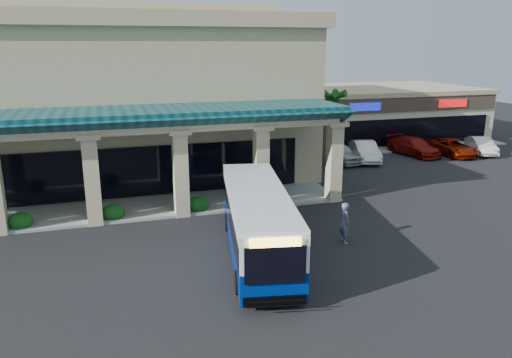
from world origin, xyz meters
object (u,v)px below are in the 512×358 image
object	(u,v)px
car_white	(365,151)
car_red	(414,146)
transit_bus	(257,223)
car_extra	(481,146)
car_silver	(338,153)
pedestrian	(345,223)
car_gray	(453,147)

from	to	relation	value
car_white	car_red	xyz separation A→B (m)	(5.02, 0.71, -0.05)
transit_bus	car_white	world-z (taller)	transit_bus
car_red	car_extra	xyz separation A→B (m)	(5.75, -1.29, -0.03)
car_white	car_red	size ratio (longest dim) A/B	0.94
car_silver	car_red	world-z (taller)	car_silver
pedestrian	car_red	bearing A→B (deg)	-34.59
pedestrian	car_silver	xyz separation A→B (m)	(7.10, 14.99, -0.20)
car_white	car_silver	bearing A→B (deg)	-167.90
pedestrian	car_red	xyz separation A→B (m)	(14.38, 15.57, -0.24)
car_red	car_gray	size ratio (longest dim) A/B	1.04
car_silver	transit_bus	bearing A→B (deg)	-137.13
car_white	car_gray	size ratio (longest dim) A/B	0.98
car_white	car_extra	size ratio (longest dim) A/B	1.11
car_silver	car_white	size ratio (longest dim) A/B	0.96
pedestrian	car_red	size ratio (longest dim) A/B	0.38
car_gray	car_extra	size ratio (longest dim) A/B	1.14
car_white	car_extra	world-z (taller)	car_white
car_gray	car_extra	xyz separation A→B (m)	(2.65, -0.21, 0.03)
car_silver	car_red	xyz separation A→B (m)	(7.28, 0.58, -0.04)
car_silver	car_gray	world-z (taller)	car_silver
transit_bus	pedestrian	xyz separation A→B (m)	(4.34, 0.15, -0.51)
transit_bus	car_gray	bearing A→B (deg)	44.62
pedestrian	car_white	bearing A→B (deg)	-24.07
transit_bus	car_silver	world-z (taller)	transit_bus
car_extra	car_white	bearing A→B (deg)	-162.19
car_silver	car_gray	bearing A→B (deg)	-12.83
car_silver	car_gray	size ratio (longest dim) A/B	0.93
transit_bus	car_red	world-z (taller)	transit_bus
transit_bus	car_red	size ratio (longest dim) A/B	2.09
car_gray	car_silver	bearing A→B (deg)	-176.95
car_gray	car_extra	distance (m)	2.66
car_extra	car_gray	bearing A→B (deg)	-163.66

